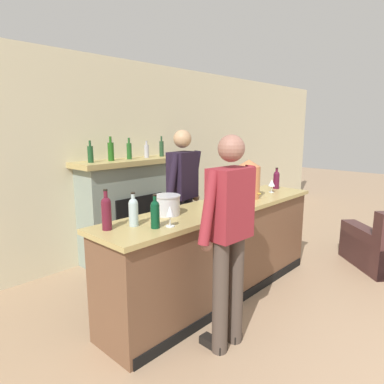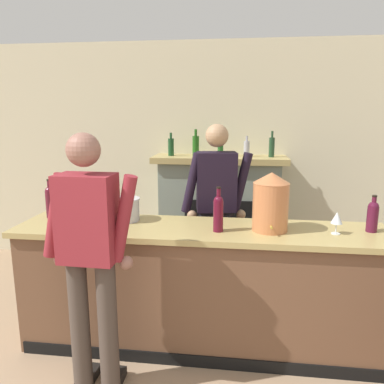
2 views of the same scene
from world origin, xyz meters
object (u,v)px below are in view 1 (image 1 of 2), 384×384
at_px(fireplace_stone, 130,208).
at_px(wine_glass_back_row, 272,183).
at_px(wine_bottle_riesling_slim, 155,213).
at_px(wine_bottle_chardonnay_pale, 133,211).
at_px(person_customer, 229,235).
at_px(wine_bottle_rose_blush, 234,190).
at_px(wine_bottle_merlot_tall, 106,212).
at_px(wine_glass_front_right, 170,212).
at_px(ice_bucket_steel, 167,205).
at_px(person_bartender, 183,197).
at_px(wine_bottle_burgundy_dark, 276,179).
at_px(copper_dispenser, 248,179).
at_px(potted_plant_corner, 241,211).

relative_size(fireplace_stone, wine_glass_back_row, 10.30).
xyz_separation_m(wine_bottle_riesling_slim, wine_bottle_chardonnay_pale, (-0.08, 0.18, 0.00)).
relative_size(person_customer, wine_bottle_riesling_slim, 6.32).
bearing_deg(wine_bottle_rose_blush, wine_bottle_merlot_tall, 171.85).
relative_size(person_customer, wine_glass_front_right, 9.97).
distance_m(wine_bottle_merlot_tall, wine_bottle_chardonnay_pale, 0.23).
bearing_deg(wine_bottle_riesling_slim, person_customer, -54.77).
height_order(fireplace_stone, wine_bottle_merlot_tall, fireplace_stone).
bearing_deg(ice_bucket_steel, person_bartender, 34.79).
distance_m(fireplace_stone, wine_bottle_chardonnay_pale, 2.00).
xyz_separation_m(ice_bucket_steel, wine_bottle_riesling_slim, (-0.36, -0.24, 0.03)).
bearing_deg(wine_glass_back_row, wine_bottle_burgundy_dark, 18.26).
bearing_deg(copper_dispenser, wine_bottle_riesling_slim, -175.51).
bearing_deg(wine_bottle_merlot_tall, wine_bottle_chardonnay_pale, -18.79).
height_order(potted_plant_corner, person_customer, person_customer).
bearing_deg(wine_glass_back_row, wine_bottle_rose_blush, -176.95).
bearing_deg(ice_bucket_steel, potted_plant_corner, 22.54).
bearing_deg(ice_bucket_steel, wine_glass_front_right, -129.59).
relative_size(copper_dispenser, wine_bottle_merlot_tall, 1.34).
distance_m(fireplace_stone, wine_glass_front_right, 2.10).
bearing_deg(wine_bottle_rose_blush, wine_glass_back_row, 3.05).
relative_size(potted_plant_corner, wine_bottle_merlot_tall, 2.14).
relative_size(potted_plant_corner, wine_bottle_chardonnay_pale, 2.49).
relative_size(fireplace_stone, person_customer, 0.96).
bearing_deg(wine_bottle_rose_blush, person_customer, -145.94).
height_order(wine_bottle_burgundy_dark, wine_bottle_chardonnay_pale, wine_bottle_chardonnay_pale).
distance_m(wine_bottle_chardonnay_pale, wine_glass_front_right, 0.31).
relative_size(copper_dispenser, wine_bottle_chardonnay_pale, 1.56).
distance_m(wine_glass_back_row, wine_glass_front_right, 1.90).
bearing_deg(wine_glass_back_row, wine_bottle_riesling_slim, -177.43).
relative_size(wine_bottle_merlot_tall, wine_bottle_rose_blush, 0.97).
bearing_deg(wine_bottle_merlot_tall, wine_bottle_riesling_slim, -40.16).
bearing_deg(copper_dispenser, wine_glass_front_right, -172.77).
bearing_deg(person_bartender, wine_bottle_merlot_tall, -160.32).
distance_m(person_customer, wine_bottle_chardonnay_pale, 0.81).
relative_size(copper_dispenser, wine_glass_back_row, 2.69).
height_order(fireplace_stone, wine_bottle_rose_blush, fireplace_stone).
bearing_deg(wine_glass_back_row, wine_glass_front_right, -175.48).
height_order(fireplace_stone, person_customer, person_customer).
bearing_deg(wine_glass_front_right, wine_bottle_merlot_tall, 142.70).
bearing_deg(potted_plant_corner, wine_glass_front_right, -154.62).
bearing_deg(wine_bottle_merlot_tall, copper_dispenser, -4.07).
xyz_separation_m(wine_bottle_chardonnay_pale, wine_glass_front_right, (0.19, -0.24, -0.01)).
distance_m(wine_bottle_rose_blush, wine_glass_back_row, 0.87).
distance_m(wine_bottle_burgundy_dark, wine_glass_front_right, 2.19).
bearing_deg(wine_glass_back_row, wine_bottle_chardonnay_pale, 177.61).
relative_size(wine_bottle_burgundy_dark, wine_bottle_chardonnay_pale, 0.98).
xyz_separation_m(person_bartender, wine_bottle_chardonnay_pale, (-1.17, -0.57, 0.15)).
xyz_separation_m(person_customer, copper_dispenser, (1.18, 0.61, 0.25)).
bearing_deg(wine_glass_front_right, person_bartender, 39.56).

